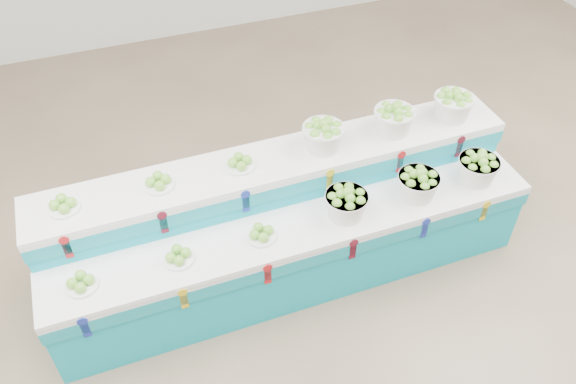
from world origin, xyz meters
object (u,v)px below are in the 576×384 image
object	(u,v)px
basket_upper_right	(453,105)
plate_upper_mid	(158,181)
display_stand	(288,224)
basket_lower_left	(346,203)

from	to	relation	value
basket_upper_right	plate_upper_mid	bearing A→B (deg)	-179.59
display_stand	plate_upper_mid	distance (m)	1.10
display_stand	basket_lower_left	world-z (taller)	display_stand
basket_lower_left	basket_upper_right	distance (m)	1.29
display_stand	basket_lower_left	xyz separation A→B (m)	(0.38, -0.24, 0.33)
display_stand	basket_upper_right	size ratio (longest dim) A/B	11.68
basket_upper_right	display_stand	bearing A→B (deg)	-170.81
basket_lower_left	plate_upper_mid	xyz separation A→B (m)	(-1.30, 0.47, 0.23)
basket_lower_left	plate_upper_mid	size ratio (longest dim) A/B	1.45
display_stand	basket_upper_right	world-z (taller)	basket_upper_right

